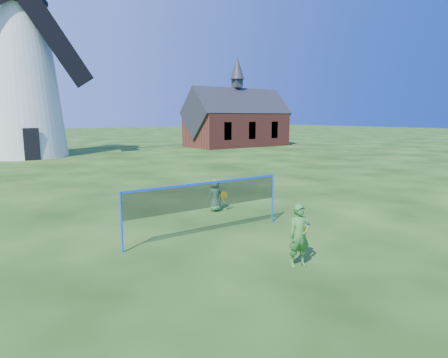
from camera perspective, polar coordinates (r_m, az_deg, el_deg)
ground at (r=11.58m, az=0.61°, el=-7.76°), size 220.00×220.00×0.00m
windmill at (r=37.00m, az=-27.82°, el=14.01°), size 14.91×6.80×20.59m
chapel at (r=44.85m, az=1.91°, el=8.41°), size 11.73×5.69×9.92m
badminton_net at (r=11.01m, az=-2.58°, el=-2.54°), size 5.05×0.05×1.55m
player_girl at (r=9.02m, az=11.00°, el=-8.11°), size 0.72×0.48×1.44m
player_boy at (r=13.95m, az=-1.26°, el=-2.42°), size 0.65×0.43×1.14m
play_ball at (r=13.90m, az=10.94°, el=-4.58°), size 0.22×0.22×0.22m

